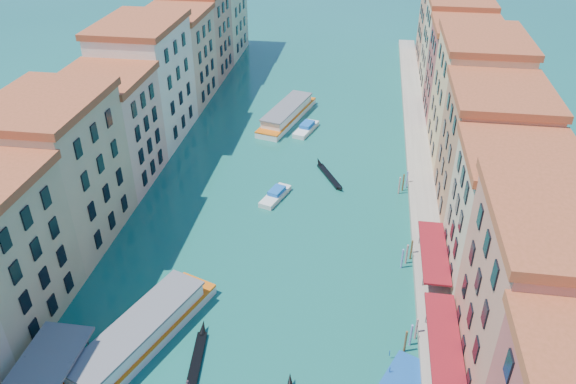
{
  "coord_description": "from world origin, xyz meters",
  "views": [
    {
      "loc": [
        12.44,
        -18.01,
        45.72
      ],
      "look_at": [
        3.35,
        43.1,
        7.42
      ],
      "focal_mm": 35.0,
      "sensor_mm": 36.0,
      "label": 1
    }
  ],
  "objects_px": {
    "vaporetto_near": "(140,335)",
    "vaporetto_far": "(287,113)",
    "blue_dock": "(405,375)",
    "gondola_fore": "(196,363)"
  },
  "relations": [
    {
      "from": "vaporetto_far",
      "to": "blue_dock",
      "type": "bearing_deg",
      "value": -55.87
    },
    {
      "from": "gondola_fore",
      "to": "blue_dock",
      "type": "height_order",
      "value": "gondola_fore"
    },
    {
      "from": "gondola_fore",
      "to": "vaporetto_far",
      "type": "bearing_deg",
      "value": 83.2
    },
    {
      "from": "vaporetto_far",
      "to": "blue_dock",
      "type": "height_order",
      "value": "vaporetto_far"
    },
    {
      "from": "vaporetto_near",
      "to": "vaporetto_far",
      "type": "relative_size",
      "value": 1.06
    },
    {
      "from": "vaporetto_far",
      "to": "vaporetto_near",
      "type": "bearing_deg",
      "value": -81.8
    },
    {
      "from": "vaporetto_near",
      "to": "vaporetto_far",
      "type": "xyz_separation_m",
      "value": [
        6.86,
        59.59,
        -0.09
      ]
    },
    {
      "from": "vaporetto_far",
      "to": "blue_dock",
      "type": "distance_m",
      "value": 63.49
    },
    {
      "from": "vaporetto_near",
      "to": "vaporetto_far",
      "type": "distance_m",
      "value": 59.99
    },
    {
      "from": "vaporetto_near",
      "to": "gondola_fore",
      "type": "distance_m",
      "value": 6.98
    }
  ]
}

